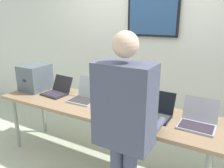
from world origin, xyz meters
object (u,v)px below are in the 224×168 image
Objects in this scene: laptop_station_0 at (57,90)px; equipment_box at (35,77)px; laptop_station_1 at (85,95)px; workbench at (100,110)px; laptop_station_3 at (155,111)px; laptop_station_2 at (117,102)px; person at (125,120)px; laptop_station_4 at (198,120)px.

equipment_box is at bearing -179.89° from laptop_station_0.
laptop_station_1 is at bearing 0.44° from laptop_station_0.
laptop_station_1 is at bearing 165.45° from workbench.
workbench is 7.65× the size of laptop_station_3.
laptop_station_1 reaches higher than laptop_station_3.
laptop_station_0 is at bearing 179.86° from laptop_station_2.
laptop_station_0 is 1.51m from person.
laptop_station_0 is 0.45m from laptop_station_1.
person reaches higher than equipment_box.
workbench is 0.73m from laptop_station_0.
laptop_station_2 reaches higher than workbench.
laptop_station_0 is 0.90m from laptop_station_2.
laptop_station_1 is 0.98× the size of laptop_station_4.
laptop_station_1 is (0.85, 0.00, -0.12)m from equipment_box.
equipment_box is 2.18m from laptop_station_4.
laptop_station_2 is (0.18, 0.06, 0.11)m from workbench.
laptop_station_3 is 1.03× the size of laptop_station_4.
laptop_station_3 reaches higher than workbench.
laptop_station_3 is at bearing -0.38° from equipment_box.
laptop_station_4 reaches higher than laptop_station_3.
laptop_station_4 is at bearing -1.15° from laptop_station_1.
workbench is 0.22m from laptop_station_2.
laptop_station_2 reaches higher than laptop_station_3.
laptop_station_2 is 0.83m from person.
laptop_station_1 is at bearing 141.78° from person.
equipment_box is at bearing 179.41° from laptop_station_4.
laptop_station_0 is at bearing 152.72° from person.
laptop_station_3 is (0.91, -0.02, -0.01)m from laptop_station_1.
laptop_station_3 is 0.43m from laptop_station_4.
equipment_box is 1.18× the size of laptop_station_1.
laptop_station_0 is 1.07× the size of laptop_station_1.
laptop_station_0 is 1.36m from laptop_station_3.
laptop_station_2 is 0.89m from laptop_station_4.
person reaches higher than laptop_station_3.
laptop_station_2 is 1.10× the size of laptop_station_3.
equipment_box is (-1.11, 0.06, 0.23)m from workbench.
laptop_station_0 is (-0.72, 0.06, 0.11)m from workbench.
laptop_station_1 reaches higher than laptop_station_0.
laptop_station_3 is at bearing 4.61° from workbench.
laptop_station_4 is at bearing 2.21° from workbench.
person is at bearing -21.70° from equipment_box.
laptop_station_2 is at bearing 122.35° from person.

